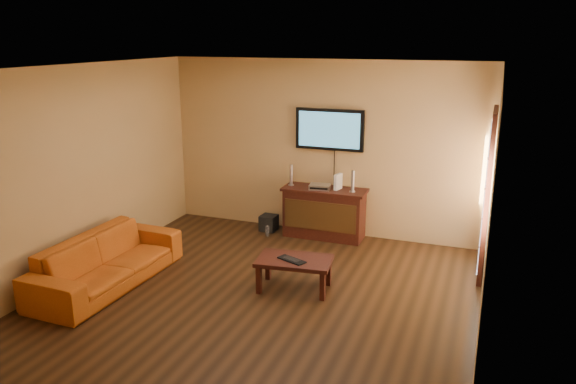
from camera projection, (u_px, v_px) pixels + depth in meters
The scene contains 14 objects.
ground_plane at pixel (261, 296), 6.78m from camera, with size 5.00×5.00×0.00m, color black.
room_walls at pixel (279, 149), 6.89m from camera, with size 5.00×5.00×5.00m.
french_door at pixel (487, 196), 7.20m from camera, with size 0.07×1.02×2.22m.
media_console at pixel (324, 213), 8.67m from camera, with size 1.29×0.49×0.78m.
television at pixel (330, 130), 8.51m from camera, with size 1.06×0.08×0.63m.
coffee_table at pixel (294, 263), 6.87m from camera, with size 0.97×0.65×0.40m.
sofa at pixel (106, 253), 7.00m from camera, with size 2.14×0.62×0.84m, color #B25013.
speaker_left at pixel (291, 176), 8.71m from camera, with size 0.09×0.09×0.33m.
speaker_right at pixel (353, 182), 8.35m from camera, with size 0.09×0.09×0.33m.
av_receiver at pixel (320, 187), 8.53m from camera, with size 0.32×0.23×0.07m, color silver.
game_console at pixel (338, 182), 8.49m from camera, with size 0.05×0.17×0.24m, color white.
subwoofer at pixel (269, 223), 9.03m from camera, with size 0.25×0.25×0.25m, color black.
bottle at pixel (267, 231), 8.76m from camera, with size 0.06×0.06×0.18m.
keyboard at pixel (292, 260), 6.80m from camera, with size 0.39×0.27×0.02m.
Camera 1 is at (2.48, -5.68, 3.05)m, focal length 35.00 mm.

